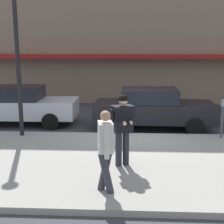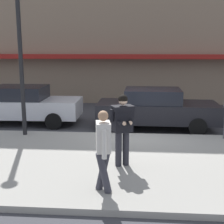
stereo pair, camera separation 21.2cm
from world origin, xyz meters
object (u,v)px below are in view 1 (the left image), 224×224
pedestrian_in_light_coat (105,146)px  parking_meter (223,113)px  parked_sedan_mid (153,108)px  man_texting_on_phone (123,122)px  parked_sedan_near (20,105)px  street_lamp_post (17,45)px

pedestrian_in_light_coat → parking_meter: pedestrian_in_light_coat is taller
parked_sedan_mid → man_texting_on_phone: (-1.09, -4.29, 0.46)m
parked_sedan_near → parking_meter: (7.46, -2.08, 0.18)m
parking_meter → parked_sedan_near: bearing=164.4°
parked_sedan_near → street_lamp_post: bearing=-69.7°
parked_sedan_near → pedestrian_in_light_coat: bearing=-57.7°
parked_sedan_mid → parking_meter: size_ratio=3.58×
parked_sedan_mid → man_texting_on_phone: man_texting_on_phone is taller
man_texting_on_phone → pedestrian_in_light_coat: 1.50m
parked_sedan_mid → parking_meter: 2.69m
pedestrian_in_light_coat → street_lamp_post: size_ratio=0.35×
parked_sedan_near → street_lamp_post: size_ratio=0.93×
parked_sedan_near → parking_meter: size_ratio=3.56×
parked_sedan_near → man_texting_on_phone: (4.24, -4.74, 0.46)m
parking_meter → parked_sedan_mid: bearing=142.7°
street_lamp_post → parked_sedan_mid: bearing=20.3°
man_texting_on_phone → pedestrian_in_light_coat: bearing=-102.4°
pedestrian_in_light_coat → man_texting_on_phone: bearing=77.6°
man_texting_on_phone → street_lamp_post: size_ratio=0.37×
parked_sedan_mid → pedestrian_in_light_coat: (-1.41, -5.74, 0.32)m
pedestrian_in_light_coat → parking_meter: bearing=49.4°
parked_sedan_mid → man_texting_on_phone: size_ratio=2.52×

